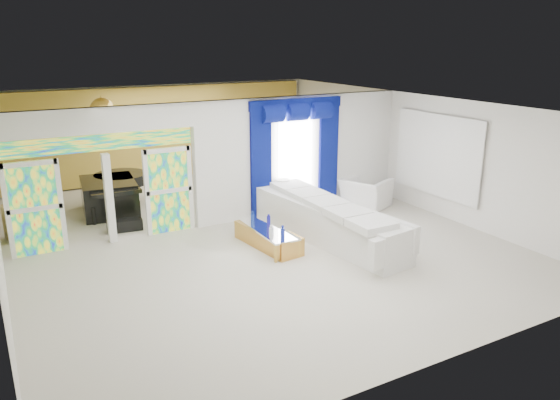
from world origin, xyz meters
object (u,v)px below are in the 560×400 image
coffee_table (268,238)px  grand_piano (109,196)px  white_sofa (327,223)px  armchair (366,192)px  console_table (292,207)px

coffee_table → grand_piano: bearing=121.3°
white_sofa → armchair: (2.33, 1.64, -0.03)m
white_sofa → armchair: size_ratio=3.66×
armchair → grand_piano: grand_piano is taller
white_sofa → grand_piano: grand_piano is taller
white_sofa → coffee_table: bearing=160.1°
grand_piano → white_sofa: bearing=-42.8°
console_table → grand_piano: bearing=149.2°
coffee_table → console_table: coffee_table is taller
console_table → armchair: 2.13m
console_table → armchair: bearing=-9.4°
white_sofa → console_table: (0.24, 1.98, -0.22)m
white_sofa → coffee_table: (-1.35, 0.30, -0.21)m
coffee_table → console_table: (1.59, 1.68, -0.00)m
grand_piano → console_table: bearing=-24.7°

